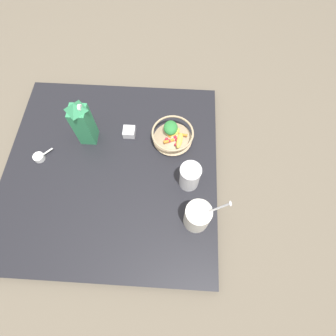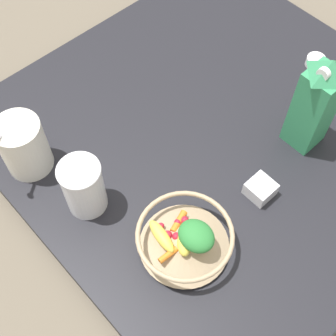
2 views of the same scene
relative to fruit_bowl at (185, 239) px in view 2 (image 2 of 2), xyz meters
name	(u,v)px [view 2 (image 2 of 2)]	position (x,y,z in m)	size (l,w,h in m)	color
ground_plane	(217,135)	(-0.17, 0.28, -0.08)	(6.00, 6.00, 0.00)	#665B4C
countertop	(218,131)	(-0.17, 0.28, -0.06)	(0.97, 0.97, 0.03)	black
fruit_bowl	(185,239)	(0.00, 0.00, 0.00)	(0.20, 0.20, 0.09)	tan
milk_carton	(316,103)	(-0.01, 0.40, 0.09)	(0.08, 0.08, 0.26)	#338C59
yogurt_tub	(23,144)	(-0.39, -0.12, 0.04)	(0.10, 0.15, 0.25)	silver
drinking_cup	(83,186)	(-0.22, -0.08, 0.03)	(0.09, 0.09, 0.14)	white
spice_jar	(260,190)	(0.02, 0.21, -0.03)	(0.06, 0.06, 0.04)	silver
measuring_scoop	(316,62)	(-0.14, 0.61, -0.03)	(0.08, 0.08, 0.03)	white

